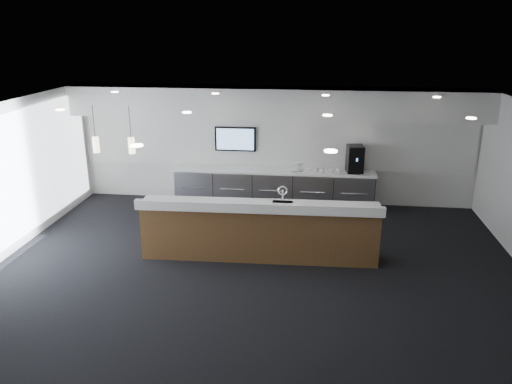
# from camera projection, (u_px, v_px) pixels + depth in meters

# --- Properties ---
(ground) EXTENTS (10.00, 10.00, 0.00)m
(ground) POSITION_uv_depth(u_px,v_px,m) (256.00, 271.00, 9.38)
(ground) COLOR black
(ground) RESTS_ON ground
(ceiling) EXTENTS (10.00, 8.00, 0.02)m
(ceiling) POSITION_uv_depth(u_px,v_px,m) (256.00, 112.00, 8.43)
(ceiling) COLOR black
(ceiling) RESTS_ON back_wall
(back_wall) EXTENTS (10.00, 0.02, 3.00)m
(back_wall) POSITION_uv_depth(u_px,v_px,m) (275.00, 145.00, 12.67)
(back_wall) COLOR silver
(back_wall) RESTS_ON ground
(soffit_bulkhead) EXTENTS (10.00, 0.90, 0.70)m
(soffit_bulkhead) POSITION_uv_depth(u_px,v_px,m) (274.00, 102.00, 11.88)
(soffit_bulkhead) COLOR silver
(soffit_bulkhead) RESTS_ON back_wall
(alcove_panel) EXTENTS (9.80, 0.06, 1.40)m
(alcove_panel) POSITION_uv_depth(u_px,v_px,m) (275.00, 141.00, 12.61)
(alcove_panel) COLOR silver
(alcove_panel) RESTS_ON back_wall
(back_credenza) EXTENTS (5.06, 0.66, 0.95)m
(back_credenza) POSITION_uv_depth(u_px,v_px,m) (273.00, 188.00, 12.65)
(back_credenza) COLOR gray
(back_credenza) RESTS_ON ground
(wall_tv) EXTENTS (1.05, 0.08, 0.62)m
(wall_tv) POSITION_uv_depth(u_px,v_px,m) (235.00, 139.00, 12.65)
(wall_tv) COLOR black
(wall_tv) RESTS_ON back_wall
(pendant_left) EXTENTS (0.12, 0.12, 0.30)m
(pendant_left) POSITION_uv_depth(u_px,v_px,m) (139.00, 141.00, 9.69)
(pendant_left) COLOR #F9EBC2
(pendant_left) RESTS_ON ceiling
(pendant_right) EXTENTS (0.12, 0.12, 0.30)m
(pendant_right) POSITION_uv_depth(u_px,v_px,m) (104.00, 140.00, 9.77)
(pendant_right) COLOR #F9EBC2
(pendant_right) RESTS_ON ceiling
(ceiling_can_lights) EXTENTS (7.00, 5.00, 0.02)m
(ceiling_can_lights) POSITION_uv_depth(u_px,v_px,m) (256.00, 114.00, 8.44)
(ceiling_can_lights) COLOR white
(ceiling_can_lights) RESTS_ON ceiling
(service_counter) EXTENTS (4.69, 0.92, 1.49)m
(service_counter) POSITION_uv_depth(u_px,v_px,m) (259.00, 230.00, 9.78)
(service_counter) COLOR brown
(service_counter) RESTS_ON ground
(coffee_machine) EXTENTS (0.43, 0.53, 0.67)m
(coffee_machine) POSITION_uv_depth(u_px,v_px,m) (355.00, 159.00, 12.20)
(coffee_machine) COLOR black
(coffee_machine) RESTS_ON back_credenza
(info_sign_left) EXTENTS (0.17, 0.06, 0.23)m
(info_sign_left) POSITION_uv_depth(u_px,v_px,m) (300.00, 167.00, 12.32)
(info_sign_left) COLOR white
(info_sign_left) RESTS_ON back_credenza
(info_sign_right) EXTENTS (0.16, 0.03, 0.21)m
(info_sign_right) POSITION_uv_depth(u_px,v_px,m) (295.00, 168.00, 12.29)
(info_sign_right) COLOR white
(info_sign_right) RESTS_ON back_credenza
(cup_0) EXTENTS (0.10, 0.10, 0.09)m
(cup_0) POSITION_uv_depth(u_px,v_px,m) (338.00, 171.00, 12.23)
(cup_0) COLOR white
(cup_0) RESTS_ON back_credenza
(cup_1) EXTENTS (0.14, 0.14, 0.09)m
(cup_1) POSITION_uv_depth(u_px,v_px,m) (332.00, 171.00, 12.25)
(cup_1) COLOR white
(cup_1) RESTS_ON back_credenza
(cup_2) EXTENTS (0.12, 0.12, 0.09)m
(cup_2) POSITION_uv_depth(u_px,v_px,m) (327.00, 171.00, 12.26)
(cup_2) COLOR white
(cup_2) RESTS_ON back_credenza
(cup_3) EXTENTS (0.13, 0.13, 0.09)m
(cup_3) POSITION_uv_depth(u_px,v_px,m) (321.00, 170.00, 12.28)
(cup_3) COLOR white
(cup_3) RESTS_ON back_credenza
(cup_4) EXTENTS (0.13, 0.13, 0.09)m
(cup_4) POSITION_uv_depth(u_px,v_px,m) (315.00, 170.00, 12.30)
(cup_4) COLOR white
(cup_4) RESTS_ON back_credenza
(cup_5) EXTENTS (0.11, 0.11, 0.09)m
(cup_5) POSITION_uv_depth(u_px,v_px,m) (309.00, 170.00, 12.31)
(cup_5) COLOR white
(cup_5) RESTS_ON back_credenza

